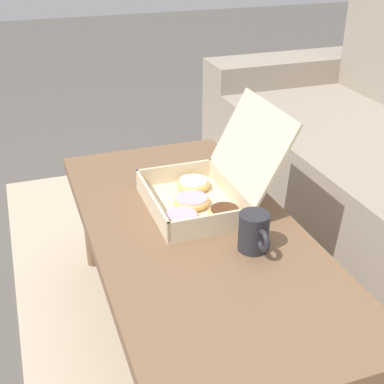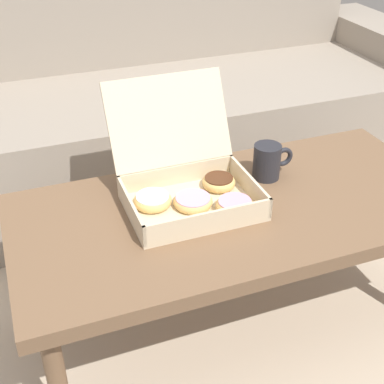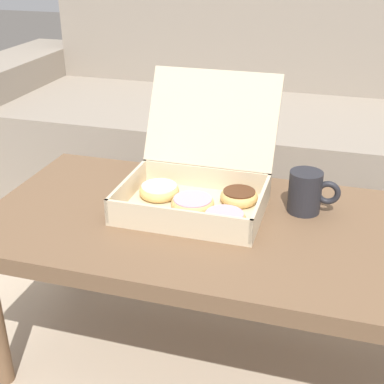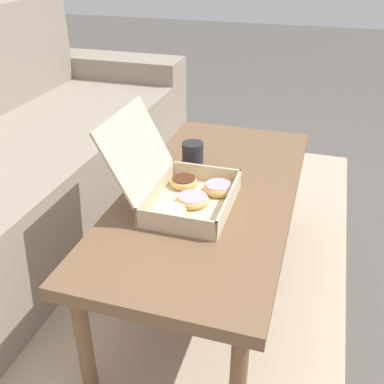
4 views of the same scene
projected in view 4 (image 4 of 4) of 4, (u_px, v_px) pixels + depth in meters
name	position (u px, v px, depth m)	size (l,w,h in m)	color
ground_plane	(174.00, 279.00, 1.75)	(12.00, 12.00, 0.00)	#514C47
area_rug	(105.00, 264.00, 1.83)	(2.66, 1.88, 0.01)	tan
coffee_table	(211.00, 200.00, 1.53)	(1.18, 0.55, 0.42)	brown
pastry_box	(182.00, 188.00, 1.41)	(0.33, 0.36, 0.28)	beige
coffee_mug	(193.00, 155.00, 1.63)	(0.12, 0.08, 0.10)	#232328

